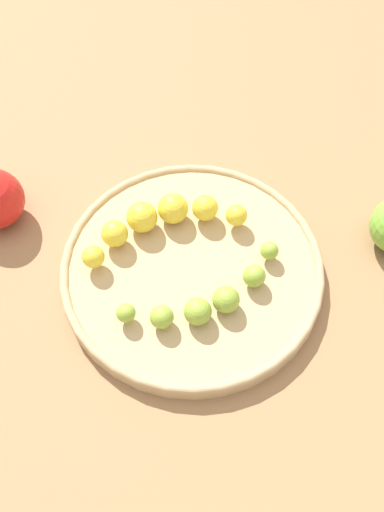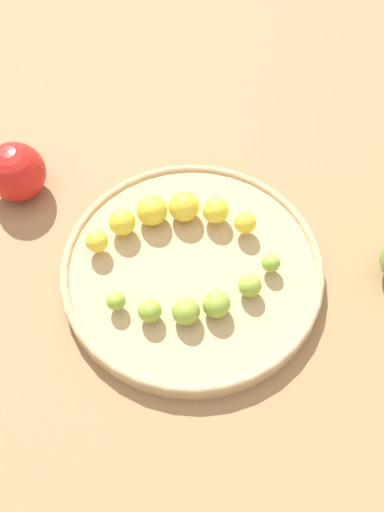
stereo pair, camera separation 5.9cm
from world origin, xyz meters
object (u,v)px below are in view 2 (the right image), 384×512
Objects in this scene: banana_green at (201,300)px; apple_red at (16,172)px; fruit_bowl at (192,268)px; banana_yellow at (169,215)px.

banana_green is 2.65× the size of apple_red.
fruit_bowl is 1.58× the size of banana_yellow.
banana_yellow is (0.11, -0.01, 0.00)m from banana_green.
banana_green is at bearing 166.31° from fruit_bowl.
apple_red is at bearing 36.27° from fruit_bowl.
fruit_bowl is 0.07m from banana_yellow.
fruit_bowl is at bearing -163.60° from banana_yellow.
banana_yellow is 2.61× the size of apple_red.
fruit_bowl is 0.25m from apple_red.
apple_red reaches higher than banana_yellow.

